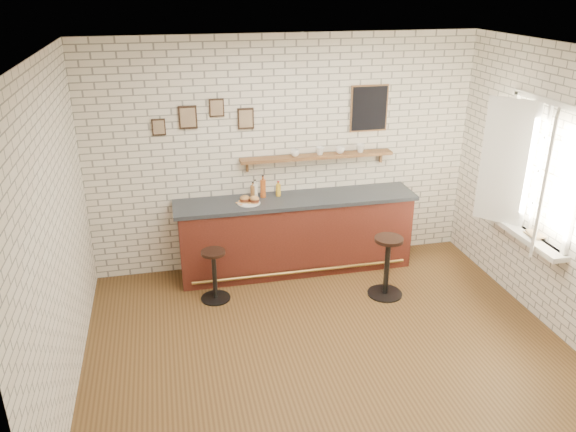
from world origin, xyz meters
name	(u,v)px	position (x,y,z in m)	size (l,w,h in m)	color
ground	(326,343)	(0.00, 0.00, 0.00)	(5.00, 5.00, 0.00)	brown
bar_counter	(296,234)	(0.08, 1.70, 0.51)	(3.10, 0.65, 1.01)	#531E16
sandwich_plate	(249,203)	(-0.54, 1.65, 1.02)	(0.28, 0.28, 0.01)	white
ciabatta_sandwich	(250,199)	(-0.53, 1.65, 1.06)	(0.26, 0.19, 0.08)	#B18048
potato_chips	(247,203)	(-0.56, 1.65, 1.02)	(0.26, 0.18, 0.00)	#F1A955
bitters_bottle_brown	(253,191)	(-0.46, 1.83, 1.10)	(0.07, 0.07, 0.21)	brown
bitters_bottle_white	(255,190)	(-0.43, 1.83, 1.11)	(0.06, 0.06, 0.24)	silver
bitters_bottle_amber	(263,188)	(-0.33, 1.83, 1.13)	(0.07, 0.07, 0.29)	#AD4F1B
condiment_bottle_yellow	(278,190)	(-0.13, 1.83, 1.09)	(0.06, 0.06, 0.20)	gold
bar_stool_left	(214,274)	(-1.05, 1.16, 0.34)	(0.36, 0.36, 0.64)	black
bar_stool_right	(387,265)	(0.99, 0.80, 0.41)	(0.44, 0.44, 0.77)	black
wall_shelf	(317,157)	(0.40, 1.90, 1.48)	(2.00, 0.18, 0.18)	brown
shelf_cup_a	(295,153)	(0.11, 1.90, 1.54)	(0.11, 0.11, 0.09)	white
shelf_cup_b	(320,151)	(0.44, 1.90, 1.55)	(0.11, 0.11, 0.10)	white
shelf_cup_c	(340,150)	(0.71, 1.90, 1.54)	(0.11, 0.11, 0.09)	white
shelf_cup_d	(361,148)	(0.98, 1.90, 1.55)	(0.11, 0.11, 0.10)	white
back_wall_decor	(303,112)	(0.23, 1.98, 2.05)	(2.96, 0.02, 0.56)	black
window_sill	(523,234)	(2.40, 0.30, 0.90)	(0.20, 1.35, 0.06)	white
casement_window	(531,172)	(2.36, 0.30, 1.65)	(0.40, 1.30, 1.56)	white
book_lower	(529,236)	(2.38, 0.16, 0.94)	(0.17, 0.22, 0.02)	tan
book_upper	(529,234)	(2.38, 0.18, 0.96)	(0.16, 0.22, 0.02)	tan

